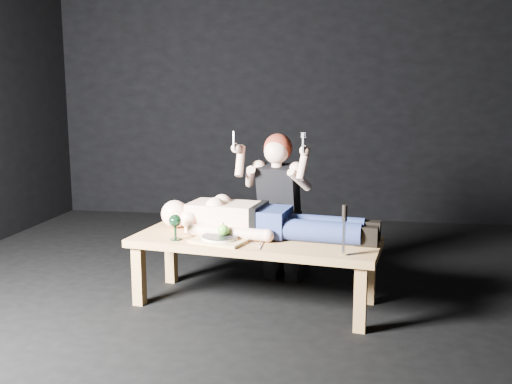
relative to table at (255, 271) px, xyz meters
The scene contains 13 objects.
ground 0.35m from the table, 130.22° to the left, with size 5.00×5.00×0.00m, color black.
back_wall 2.99m from the table, 93.63° to the left, with size 5.00×5.00×0.00m, color black.
table is the anchor object (origin of this frame).
lying_man 0.37m from the table, 58.99° to the left, with size 1.52×0.46×0.25m, color beige, non-canonical shape.
kneeling_woman 0.62m from the table, 76.91° to the left, with size 0.61×0.68×1.14m, color black, non-canonical shape.
serving_tray 0.34m from the table, 149.31° to the right, with size 0.34×0.25×0.02m, color tan.
plate 0.35m from the table, 149.31° to the right, with size 0.23×0.23×0.02m, color white.
apple 0.37m from the table, 148.88° to the right, with size 0.07×0.07×0.07m, color #59B02B.
goblet 0.60m from the table, 166.12° to the right, with size 0.08×0.08×0.17m, color black, non-canonical shape.
fork_flat 0.45m from the table, 164.37° to the right, with size 0.02×0.17×0.01m, color #B2B2B7.
knife_flat 0.30m from the table, 70.38° to the right, with size 0.02×0.17×0.01m, color #B2B2B7.
spoon_flat 0.26m from the table, 86.93° to the right, with size 0.02×0.17×0.01m, color #B2B2B7.
carving_knife 0.76m from the table, 27.81° to the right, with size 0.04×0.04×0.30m, color #B2B2B7, non-canonical shape.
Camera 1 is at (0.77, -3.79, 1.39)m, focal length 40.13 mm.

